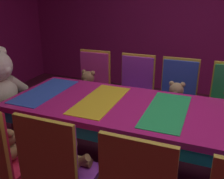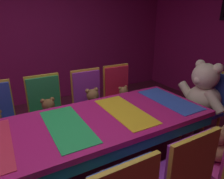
{
  "view_description": "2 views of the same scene",
  "coord_description": "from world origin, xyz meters",
  "views": [
    {
      "loc": [
        -1.96,
        -0.3,
        1.65
      ],
      "look_at": [
        0.16,
        0.55,
        0.8
      ],
      "focal_mm": 41.14,
      "sensor_mm": 36.0,
      "label": 1
    },
    {
      "loc": [
        1.56,
        -0.43,
        1.65
      ],
      "look_at": [
        0.04,
        0.43,
        1.02
      ],
      "focal_mm": 32.69,
      "sensor_mm": 36.0,
      "label": 2
    }
  ],
  "objects": [
    {
      "name": "teddy_left_3",
      "position": [
        -0.68,
        0.55,
        0.6
      ],
      "size": [
        0.26,
        0.34,
        0.32
      ],
      "color": "olive",
      "rests_on": "chair_left_3"
    },
    {
      "name": "teddy_left_4",
      "position": [
        -0.71,
        1.04,
        0.57
      ],
      "size": [
        0.21,
        0.28,
        0.26
      ],
      "color": "olive",
      "rests_on": "chair_left_4"
    },
    {
      "name": "banquet_table",
      "position": [
        0.0,
        -0.0,
        0.66
      ],
      "size": [
        0.9,
        2.83,
        0.75
      ],
      "color": "#C61E72",
      "rests_on": "ground_plane"
    },
    {
      "name": "teddy_left_2",
      "position": [
        -0.69,
        -0.01,
        0.59
      ],
      "size": [
        0.24,
        0.31,
        0.3
      ],
      "color": "brown",
      "rests_on": "chair_left_2"
    },
    {
      "name": "king_teddy_bear",
      "position": [
        0.0,
        1.79,
        0.74
      ],
      "size": [
        0.7,
        0.55,
        0.66
      ],
      "rotation": [
        0.0,
        0.0,
        -1.57
      ],
      "color": "beige",
      "rests_on": "throne_chair"
    },
    {
      "name": "teddy_right_4",
      "position": [
        0.7,
        1.09,
        0.6
      ],
      "size": [
        0.26,
        0.34,
        0.32
      ],
      "rotation": [
        0.0,
        0.0,
        3.14
      ],
      "color": "#9E7247",
      "rests_on": "chair_right_4"
    },
    {
      "name": "chair_right_2",
      "position": [
        0.83,
        0.02,
        0.6
      ],
      "size": [
        0.42,
        0.41,
        0.98
      ],
      "rotation": [
        0.0,
        0.0,
        3.14
      ],
      "color": "#2D47B2",
      "rests_on": "ground_plane"
    },
    {
      "name": "chair_right_3",
      "position": [
        0.83,
        0.52,
        0.6
      ],
      "size": [
        0.42,
        0.41,
        0.98
      ],
      "rotation": [
        0.0,
        0.0,
        3.14
      ],
      "color": "purple",
      "rests_on": "ground_plane"
    },
    {
      "name": "chair_right_4",
      "position": [
        0.84,
        1.09,
        0.6
      ],
      "size": [
        0.42,
        0.41,
        0.98
      ],
      "rotation": [
        0.0,
        0.0,
        3.14
      ],
      "color": "#CC338C",
      "rests_on": "ground_plane"
    },
    {
      "name": "wall_right",
      "position": [
        2.6,
        0.0,
        1.4
      ],
      "size": [
        0.12,
        6.4,
        2.8
      ],
      "primitive_type": "cube",
      "color": "#8C1959",
      "rests_on": "ground_plane"
    },
    {
      "name": "teddy_right_2",
      "position": [
        0.68,
        0.02,
        0.59
      ],
      "size": [
        0.26,
        0.33,
        0.31
      ],
      "rotation": [
        0.0,
        0.0,
        3.14
      ],
      "color": "tan",
      "rests_on": "chair_right_2"
    },
    {
      "name": "chair_left_3",
      "position": [
        -0.83,
        0.55,
        0.6
      ],
      "size": [
        0.42,
        0.41,
        0.98
      ],
      "color": "purple",
      "rests_on": "ground_plane"
    }
  ]
}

